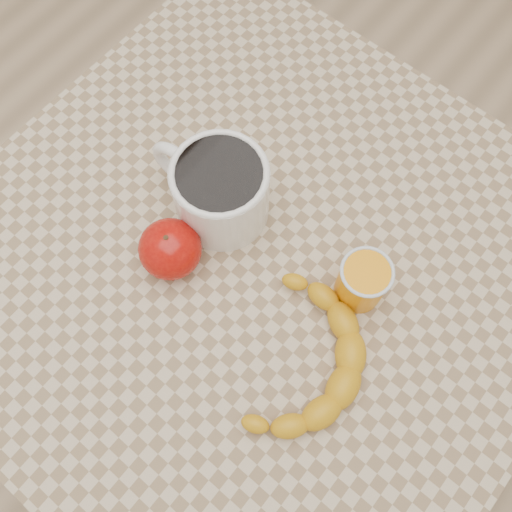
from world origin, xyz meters
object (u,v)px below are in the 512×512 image
Objects in this scene: apple at (170,249)px; banana at (304,362)px; table at (256,282)px; orange_juice_glass at (362,281)px; coffee_mug at (219,189)px.

banana is (0.22, -0.00, -0.02)m from apple.
table is 0.16m from apple.
orange_juice_glass is 0.25m from apple.
coffee_mug is 1.80× the size of apple.
table is at bearing 38.15° from apple.
coffee_mug is 0.24m from banana.
coffee_mug is 0.22m from orange_juice_glass.
apple is (-0.09, -0.07, 0.12)m from table.
apple is at bearing 166.23° from banana.
coffee_mug is 2.33× the size of orange_juice_glass.
banana is (0.01, -0.12, -0.02)m from orange_juice_glass.
banana is at bearing -0.41° from apple.
coffee_mug reaches higher than orange_juice_glass.
orange_juice_glass reaches higher than banana.
banana is at bearing -27.43° from table.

